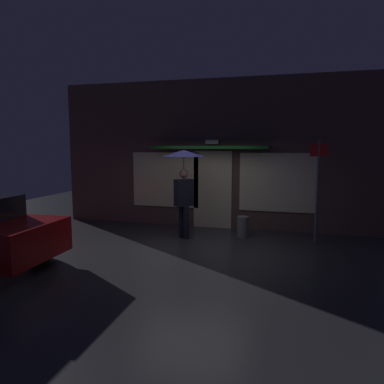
{
  "coord_description": "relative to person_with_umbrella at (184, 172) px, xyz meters",
  "views": [
    {
      "loc": [
        2.26,
        -8.03,
        2.33
      ],
      "look_at": [
        -0.21,
        0.77,
        1.19
      ],
      "focal_mm": 34.52,
      "sensor_mm": 36.0,
      "label": 1
    }
  ],
  "objects": [
    {
      "name": "ground_plane",
      "position": [
        0.43,
        -0.78,
        -1.69
      ],
      "size": [
        18.0,
        18.0,
        0.0
      ],
      "primitive_type": "plane",
      "color": "#2D2D33"
    },
    {
      "name": "building_facade",
      "position": [
        0.43,
        1.56,
        0.39
      ],
      "size": [
        9.22,
        1.0,
        4.2
      ],
      "color": "brown",
      "rests_on": "ground"
    },
    {
      "name": "person_with_umbrella",
      "position": [
        0.0,
        0.0,
        0.0
      ],
      "size": [
        1.09,
        1.09,
        2.24
      ],
      "rotation": [
        0.0,
        0.0,
        -2.27
      ],
      "color": "black",
      "rests_on": "ground"
    },
    {
      "name": "street_sign_post",
      "position": [
        3.2,
        0.41,
        -0.28
      ],
      "size": [
        0.4,
        0.07,
        2.49
      ],
      "color": "#595B60",
      "rests_on": "ground"
    },
    {
      "name": "sidewalk_bollard",
      "position": [
        1.43,
        0.53,
        -1.42
      ],
      "size": [
        0.29,
        0.29,
        0.53
      ],
      "primitive_type": "cylinder",
      "color": "slate",
      "rests_on": "ground"
    }
  ]
}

